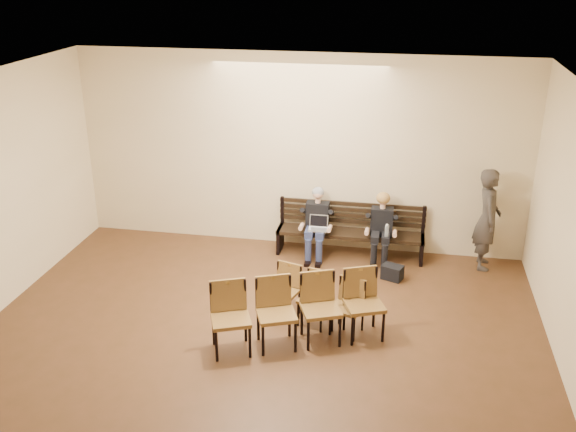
% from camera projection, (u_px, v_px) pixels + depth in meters
% --- Properties ---
extents(ground, '(10.00, 10.00, 0.00)m').
position_uv_depth(ground, '(225.00, 420.00, 7.43)').
color(ground, '#56331D').
rests_on(ground, ground).
extents(room_walls, '(8.02, 10.01, 3.51)m').
position_uv_depth(room_walls, '(236.00, 191.00, 7.18)').
color(room_walls, beige).
rests_on(room_walls, ground).
extents(bench, '(2.60, 0.90, 0.45)m').
position_uv_depth(bench, '(350.00, 244.00, 11.40)').
color(bench, black).
rests_on(bench, ground).
extents(seated_man, '(0.49, 0.68, 1.19)m').
position_uv_depth(seated_man, '(317.00, 225.00, 11.25)').
color(seated_man, black).
rests_on(seated_man, ground).
extents(seated_woman, '(0.47, 0.65, 1.10)m').
position_uv_depth(seated_woman, '(381.00, 232.00, 11.08)').
color(seated_woman, black).
rests_on(seated_woman, ground).
extents(laptop, '(0.34, 0.27, 0.24)m').
position_uv_depth(laptop, '(318.00, 230.00, 11.09)').
color(laptop, '#B9B9BD').
rests_on(laptop, bench).
extents(water_bottle, '(0.07, 0.07, 0.23)m').
position_uv_depth(water_bottle, '(386.00, 237.00, 10.85)').
color(water_bottle, silver).
rests_on(water_bottle, bench).
extents(bag, '(0.39, 0.33, 0.24)m').
position_uv_depth(bag, '(392.00, 272.00, 10.60)').
color(bag, black).
rests_on(bag, ground).
extents(passerby, '(0.49, 0.74, 2.03)m').
position_uv_depth(passerby, '(488.00, 212.00, 10.70)').
color(passerby, '#39342F').
rests_on(passerby, ground).
extents(chair_row_front, '(1.49, 0.83, 0.79)m').
position_uv_depth(chair_row_front, '(314.00, 300.00, 9.21)').
color(chair_row_front, olive).
rests_on(chair_row_front, ground).
extents(chair_row_back, '(2.39, 1.39, 0.97)m').
position_uv_depth(chair_row_back, '(299.00, 312.00, 8.71)').
color(chair_row_back, olive).
rests_on(chair_row_back, ground).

